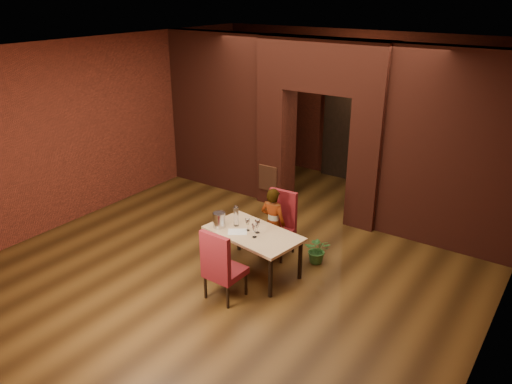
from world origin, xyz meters
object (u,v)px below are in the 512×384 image
at_px(wine_glass_a, 248,225).
at_px(water_bottle, 236,216).
at_px(chair_far, 277,225).
at_px(dining_table, 253,252).
at_px(wine_glass_c, 255,231).
at_px(person_seated, 273,223).
at_px(chair_near, 225,263).
at_px(wine_glass_b, 257,226).
at_px(wine_bucket, 219,220).
at_px(potted_plant, 318,250).

distance_m(wine_glass_a, water_bottle, 0.25).
bearing_deg(chair_far, dining_table, -92.96).
bearing_deg(dining_table, chair_far, 98.30).
height_order(dining_table, wine_glass_c, wine_glass_c).
bearing_deg(person_seated, dining_table, 89.85).
bearing_deg(water_bottle, wine_glass_c, -18.74).
bearing_deg(chair_near, wine_glass_c, -91.86).
xyz_separation_m(wine_glass_a, wine_glass_b, (0.16, 0.02, 0.01)).
height_order(wine_bucket, potted_plant, wine_bucket).
bearing_deg(wine_glass_b, wine_glass_c, -71.88).
height_order(wine_glass_b, potted_plant, wine_glass_b).
distance_m(chair_far, wine_glass_a, 0.69).
xyz_separation_m(chair_near, wine_bucket, (-0.59, 0.61, 0.25)).
xyz_separation_m(dining_table, person_seated, (-0.02, 0.56, 0.25)).
bearing_deg(wine_glass_a, wine_bucket, -160.81).
height_order(dining_table, person_seated, person_seated).
height_order(dining_table, chair_far, chair_far).
distance_m(chair_near, water_bottle, 0.94).
xyz_separation_m(chair_near, water_bottle, (-0.40, 0.79, 0.30)).
bearing_deg(chair_near, chair_far, -85.80).
relative_size(wine_glass_c, potted_plant, 0.47).
xyz_separation_m(chair_far, chair_near, (0.06, -1.40, 0.00)).
xyz_separation_m(wine_glass_c, potted_plant, (0.57, 0.90, -0.54)).
relative_size(chair_far, person_seated, 0.89).
xyz_separation_m(chair_far, wine_bucket, (-0.52, -0.78, 0.25)).
height_order(wine_glass_a, wine_glass_c, wine_glass_c).
height_order(dining_table, chair_near, chair_near).
relative_size(dining_table, wine_glass_a, 7.54).
bearing_deg(wine_glass_c, wine_glass_a, 150.68).
distance_m(chair_far, wine_bucket, 0.98).
bearing_deg(dining_table, potted_plant, 57.96).
bearing_deg(wine_glass_c, water_bottle, 161.26).
relative_size(wine_glass_c, water_bottle, 0.64).
bearing_deg(potted_plant, wine_glass_b, -128.81).
bearing_deg(chair_far, wine_glass_b, -87.53).
bearing_deg(wine_glass_b, person_seated, 98.23).
relative_size(chair_near, wine_glass_b, 5.02).
bearing_deg(wine_glass_b, wine_glass_a, -172.27).
relative_size(wine_glass_b, wine_bucket, 0.91).
relative_size(chair_far, wine_bucket, 4.53).
bearing_deg(chair_far, potted_plant, 9.37).
bearing_deg(wine_glass_c, chair_near, -93.51).
distance_m(chair_near, potted_plant, 1.68).
bearing_deg(water_bottle, dining_table, -5.66).
bearing_deg(dining_table, wine_glass_b, 29.30).
bearing_deg(water_bottle, chair_near, -63.00).
relative_size(wine_glass_b, potted_plant, 0.47).
xyz_separation_m(chair_far, wine_glass_b, (0.06, -0.62, 0.24)).
relative_size(dining_table, wine_bucket, 6.15).
distance_m(chair_far, potted_plant, 0.74).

